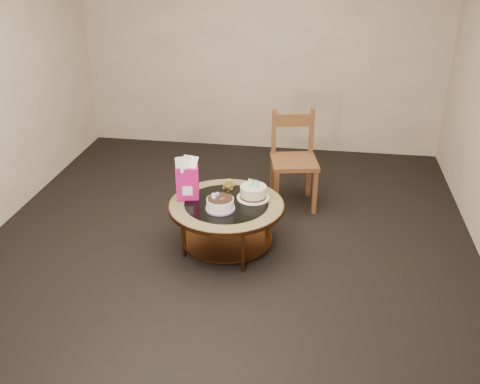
# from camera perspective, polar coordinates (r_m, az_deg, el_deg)

# --- Properties ---
(ground) EXTENTS (5.00, 5.00, 0.00)m
(ground) POSITION_cam_1_polar(r_m,az_deg,el_deg) (4.91, -1.40, -5.90)
(ground) COLOR black
(ground) RESTS_ON ground
(room_walls) EXTENTS (4.52, 5.02, 2.61)m
(room_walls) POSITION_cam_1_polar(r_m,az_deg,el_deg) (4.28, -1.63, 11.78)
(room_walls) COLOR beige
(room_walls) RESTS_ON ground
(coffee_table) EXTENTS (1.02, 1.02, 0.46)m
(coffee_table) POSITION_cam_1_polar(r_m,az_deg,el_deg) (4.71, -1.45, -2.02)
(coffee_table) COLOR brown
(coffee_table) RESTS_ON ground
(decorated_cake) EXTENTS (0.25, 0.25, 0.15)m
(decorated_cake) POSITION_cam_1_polar(r_m,az_deg,el_deg) (4.55, -2.14, -1.31)
(decorated_cake) COLOR #AC8AC4
(decorated_cake) RESTS_ON coffee_table
(cream_cake) EXTENTS (0.29, 0.29, 0.18)m
(cream_cake) POSITION_cam_1_polar(r_m,az_deg,el_deg) (4.73, 1.42, -0.05)
(cream_cake) COLOR white
(cream_cake) RESTS_ON coffee_table
(gift_bag) EXTENTS (0.21, 0.17, 0.39)m
(gift_bag) POSITION_cam_1_polar(r_m,az_deg,el_deg) (4.69, -5.65, 1.45)
(gift_bag) COLOR #C51267
(gift_bag) RESTS_ON coffee_table
(pillar_candle) EXTENTS (0.11, 0.11, 0.08)m
(pillar_candle) POSITION_cam_1_polar(r_m,az_deg,el_deg) (4.94, -1.22, 0.80)
(pillar_candle) COLOR #EAD160
(pillar_candle) RESTS_ON coffee_table
(dining_chair) EXTENTS (0.53, 0.53, 0.98)m
(dining_chair) POSITION_cam_1_polar(r_m,az_deg,el_deg) (5.48, 5.74, 3.51)
(dining_chair) COLOR brown
(dining_chair) RESTS_ON ground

